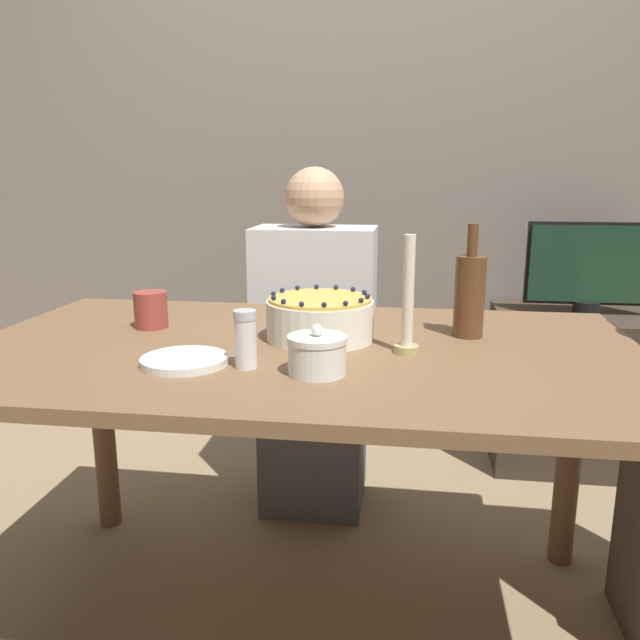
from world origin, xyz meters
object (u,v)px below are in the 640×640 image
Objects in this scene: sugar_bowl at (317,355)px; person_man_blue_shirt at (315,365)px; sugar_shaker at (246,339)px; tv_monitor at (590,267)px; cake at (320,318)px; candle at (408,307)px; bottle at (470,294)px.

sugar_bowl is 0.92m from person_man_blue_shirt.
sugar_shaker is 0.89m from person_man_blue_shirt.
sugar_shaker is at bearing 172.85° from sugar_bowl.
person_man_blue_shirt is at bearing -154.58° from tv_monitor.
tv_monitor is at bearing 50.05° from cake.
sugar_shaker is at bearing 89.14° from person_man_blue_shirt.
sugar_bowl is 0.25× the size of tv_monitor.
cake is 0.98× the size of candle.
sugar_shaker is at bearing -145.20° from bottle.
cake is at bearing 155.97° from candle.
sugar_shaker is 0.10× the size of person_man_blue_shirt.
candle is at bearing -24.03° from cake.
bottle is at bearing -118.66° from tv_monitor.
cake is at bearing 99.97° from person_man_blue_shirt.
cake is 0.27m from sugar_shaker.
person_man_blue_shirt reaches higher than candle.
sugar_bowl is 1.58m from tv_monitor.
candle reaches higher than sugar_shaker.
cake is 2.13× the size of sugar_shaker.
sugar_bowl is 0.44× the size of bottle.
candle is 0.55× the size of tv_monitor.
bottle is at bearing 131.72° from person_man_blue_shirt.
sugar_shaker reaches higher than sugar_bowl.
candle is 0.83m from person_man_blue_shirt.
cake is at bearing -167.40° from bottle.
bottle is (0.15, 0.17, -0.00)m from candle.
tv_monitor is at bearing 52.46° from sugar_shaker.
bottle is (0.32, 0.34, 0.06)m from sugar_bowl.
person_man_blue_shirt is at bearing 99.97° from cake.
cake is 0.54× the size of tv_monitor.
sugar_shaker is 0.46× the size of candle.
cake is at bearing 64.78° from sugar_shaker.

